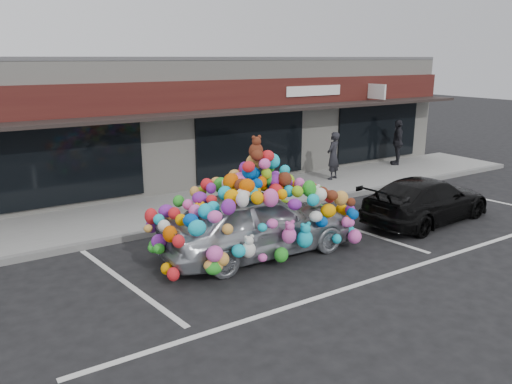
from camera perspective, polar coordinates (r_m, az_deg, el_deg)
ground at (r=11.38m, az=1.30°, el=-7.01°), size 90.00×90.00×0.00m
shop_building at (r=18.29m, az=-13.65°, el=8.03°), size 24.00×7.20×4.31m
sidewalk at (r=14.66m, az=-7.41°, el=-1.71°), size 26.00×3.00×0.15m
kerb at (r=13.37m, az=-4.66°, el=-3.29°), size 26.00×0.18×0.16m
parking_stripe_left at (r=10.28m, az=-14.60°, el=-10.03°), size 0.73×4.37×0.01m
parking_stripe_mid at (r=13.18m, az=11.01°, el=-4.13°), size 0.73×4.37×0.01m
parking_stripe_right at (r=17.22m, az=24.24°, el=-0.64°), size 0.73×4.37×0.01m
lane_line at (r=11.04m, az=16.91°, el=-8.39°), size 14.00×0.12×0.01m
toy_car at (r=11.03m, az=0.04°, el=-2.61°), size 3.18×4.74×2.73m
black_sedan at (r=14.12m, az=18.90°, el=-0.85°), size 2.07×4.28×1.20m
pedestrian_a at (r=17.61m, az=8.81°, el=4.12°), size 0.71×0.61×1.66m
pedestrian_c at (r=20.63m, az=15.86°, el=5.50°), size 1.08×1.01×1.79m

